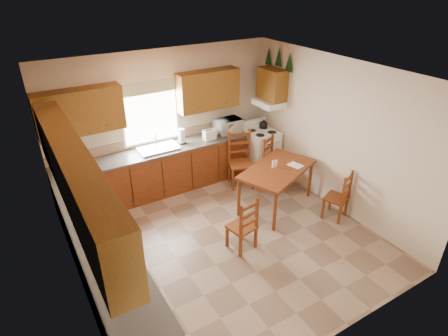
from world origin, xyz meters
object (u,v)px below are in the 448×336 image
chair_near_right (337,195)px  chair_far_left (241,161)px  chair_far_right (275,162)px  microwave (228,126)px  chair_near_left (242,223)px  stove (261,152)px  dining_table (276,187)px

chair_near_right → chair_far_left: (-0.82, 1.78, 0.11)m
chair_near_right → chair_far_right: 1.50m
chair_far_left → chair_far_right: size_ratio=1.12×
microwave → chair_near_left: (-1.13, -2.24, -0.61)m
stove → chair_far_right: (-0.10, -0.61, 0.05)m
stove → chair_near_left: size_ratio=0.98×
microwave → chair_far_left: 0.80m
microwave → chair_near_left: bearing=-118.3°
microwave → chair_near_right: 2.59m
stove → dining_table: size_ratio=0.62×
chair_near_left → chair_near_right: size_ratio=1.01×
chair_far_left → chair_far_right: 0.68m
chair_near_right → chair_far_left: size_ratio=0.80×
stove → chair_near_right: 2.09m
microwave → chair_near_left: size_ratio=0.54×
stove → chair_near_right: size_ratio=1.00×
dining_table → chair_far_right: bearing=31.9°
chair_near_left → stove: bearing=-142.8°
chair_near_left → chair_far_right: 2.13m
dining_table → chair_far_right: 0.80m
microwave → dining_table: microwave is taller
dining_table → chair_far_left: 0.97m
dining_table → stove: bearing=43.3°
stove → microwave: 0.94m
stove → chair_near_left: 2.62m
chair_far_left → chair_near_right: bearing=-45.1°
microwave → chair_far_right: size_ratio=0.49×
stove → chair_far_right: size_ratio=0.90×
microwave → dining_table: (0.07, -1.57, -0.67)m
chair_near_left → dining_table: bearing=-161.0°
stove → microwave: (-0.64, 0.31, 0.62)m
dining_table → chair_near_left: 1.38m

